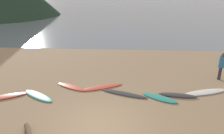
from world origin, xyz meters
name	(u,v)px	position (x,y,z in m)	size (l,w,h in m)	color
ground_plane	(112,57)	(0.00, 10.00, -0.10)	(120.00, 120.00, 0.20)	#997C5B
ocean_water	(122,7)	(0.00, 62.03, 0.00)	(140.00, 100.00, 0.01)	slate
surfboard_1	(5,97)	(-5.27, 2.17, 0.04)	(2.16, 0.58, 0.09)	#D84C38
surfboard_2	(38,96)	(-3.54, 2.38, 0.04)	(2.18, 0.57, 0.07)	teal
surfboard_3	(72,87)	(-2.00, 3.59, 0.04)	(2.05, 0.52, 0.08)	#D84C38
surfboard_4	(102,87)	(-0.24, 3.66, 0.03)	(2.51, 0.54, 0.07)	#D84C38
surfboard_5	(124,94)	(1.05, 2.91, 0.03)	(2.63, 0.46, 0.07)	#333338
surfboard_6	(159,98)	(2.91, 2.57, 0.04)	(1.94, 0.60, 0.07)	teal
surfboard_7	(178,95)	(3.93, 2.87, 0.05)	(2.01, 0.50, 0.09)	#333338
surfboard_8	(205,92)	(5.56, 3.36, 0.03)	(2.64, 0.59, 0.06)	white
person_0	(221,64)	(7.07, 5.31, 1.03)	(0.35, 0.35, 1.75)	#2D2D38
driftwood_log	(29,133)	(-2.67, -0.78, 0.10)	(0.20, 0.20, 1.20)	brown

